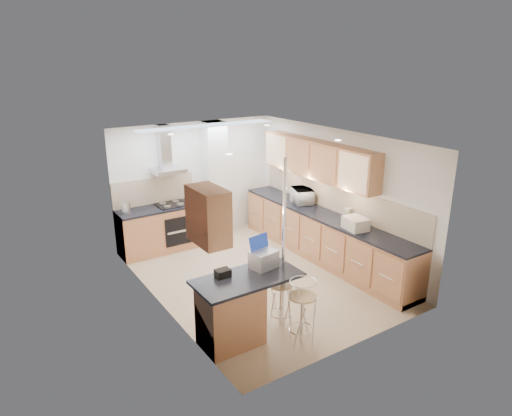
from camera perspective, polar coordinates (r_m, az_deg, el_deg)
ground at (r=8.26m, az=0.23°, el=-8.66°), size 4.80×4.80×0.00m
room_shell at (r=8.15m, az=0.70°, el=2.64°), size 3.64×4.84×2.51m
right_counter at (r=8.91m, az=8.33°, el=-3.52°), size 0.63×4.40×0.92m
back_counter at (r=9.40m, az=-11.75°, el=-2.53°), size 1.70×0.63×0.92m
peninsula at (r=6.42m, az=-1.05°, el=-12.31°), size 1.47×0.72×0.94m
microwave at (r=9.31m, az=5.81°, el=1.54°), size 0.53×0.63×0.30m
laptop at (r=6.41m, az=0.94°, el=-6.43°), size 0.40×0.33×0.25m
bag at (r=6.19m, az=-4.18°, el=-8.13°), size 0.20×0.15×0.11m
bar_stool_near at (r=6.34m, az=5.78°, el=-12.84°), size 0.43×0.43×0.96m
bar_stool_end at (r=6.71m, az=3.12°, el=-11.21°), size 0.51×0.51×0.89m
jar_a at (r=9.41m, az=4.68°, el=1.32°), size 0.16×0.16×0.16m
jar_b at (r=9.44m, az=5.83°, el=1.34°), size 0.13×0.13×0.16m
jar_c at (r=8.49m, az=11.42°, el=-0.72°), size 0.18×0.18×0.22m
jar_d at (r=8.25m, az=13.17°, el=-1.65°), size 0.12×0.12×0.15m
bread_bin at (r=8.03m, az=12.33°, el=-1.91°), size 0.38×0.45×0.21m
kettle at (r=8.99m, az=-15.93°, el=-0.01°), size 0.16×0.16×0.21m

